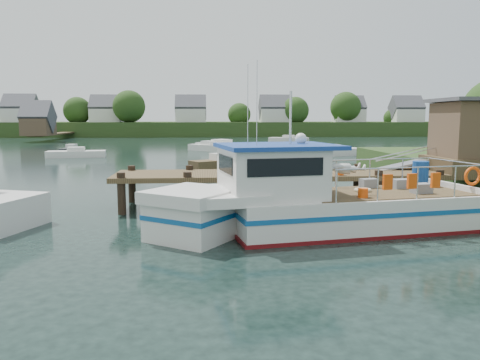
{
  "coord_description": "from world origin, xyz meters",
  "views": [
    {
      "loc": [
        -2.35,
        -19.11,
        3.63
      ],
      "look_at": [
        -1.0,
        -1.5,
        1.3
      ],
      "focal_mm": 35.0,
      "sensor_mm": 36.0,
      "label": 1
    }
  ],
  "objects": [
    {
      "name": "lobster_boat",
      "position": [
        1.06,
        -4.56,
        0.96
      ],
      "size": [
        11.16,
        4.76,
        5.32
      ],
      "rotation": [
        0.0,
        0.0,
        0.17
      ],
      "color": "silver",
      "rests_on": "ground"
    },
    {
      "name": "moored_e",
      "position": [
        -15.93,
        30.0,
        0.38
      ],
      "size": [
        1.48,
        3.76,
        1.02
      ],
      "rotation": [
        0.0,
        0.0,
        0.11
      ],
      "color": "black",
      "rests_on": "ground"
    },
    {
      "name": "moored_a",
      "position": [
        -14.35,
        25.8,
        0.36
      ],
      "size": [
        5.47,
        2.46,
        0.97
      ],
      "rotation": [
        0.0,
        0.0,
        -0.22
      ],
      "color": "silver",
      "rests_on": "ground"
    },
    {
      "name": "moored_c",
      "position": [
        9.59,
        25.76,
        0.42
      ],
      "size": [
        7.56,
        4.66,
        1.13
      ],
      "rotation": [
        0.0,
        0.0,
        0.16
      ],
      "color": "silver",
      "rests_on": "ground"
    },
    {
      "name": "moored_b",
      "position": [
        -1.83,
        33.5,
        0.42
      ],
      "size": [
        4.83,
        4.91,
        1.14
      ],
      "rotation": [
        0.0,
        0.0,
        -0.19
      ],
      "color": "silver",
      "rests_on": "ground"
    },
    {
      "name": "far_shore",
      "position": [
        0.01,
        82.37,
        2.1
      ],
      "size": [
        140.0,
        42.55,
        9.22
      ],
      "color": "#2B431B",
      "rests_on": "ground"
    },
    {
      "name": "moored_far",
      "position": [
        10.91,
        53.75,
        0.39
      ],
      "size": [
        6.43,
        4.32,
        1.04
      ],
      "rotation": [
        0.0,
        0.0,
        -0.14
      ],
      "color": "silver",
      "rests_on": "ground"
    },
    {
      "name": "dock",
      "position": [
        6.51,
        0.01,
        2.24
      ],
      "size": [
        16.6,
        3.0,
        4.78
      ],
      "color": "#4D3D24",
      "rests_on": "ground"
    },
    {
      "name": "moored_d",
      "position": [
        -0.31,
        36.08,
        0.44
      ],
      "size": [
        6.27,
        6.88,
        1.18
      ],
      "rotation": [
        0.0,
        0.0,
        0.17
      ],
      "color": "silver",
      "rests_on": "ground"
    },
    {
      "name": "moored_rowboat",
      "position": [
        -1.26,
        13.26,
        0.46
      ],
      "size": [
        4.43,
        3.39,
        1.24
      ],
      "rotation": [
        0.0,
        0.0,
        -0.0
      ],
      "color": "#4D3D24",
      "rests_on": "ground"
    },
    {
      "name": "ground_plane",
      "position": [
        0.0,
        0.0,
        0.0
      ],
      "size": [
        160.0,
        160.0,
        0.0
      ],
      "primitive_type": "plane",
      "color": "black"
    }
  ]
}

